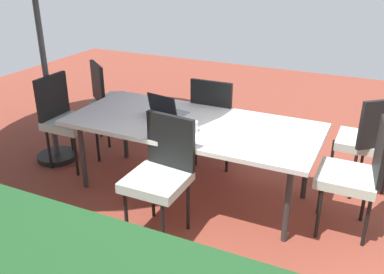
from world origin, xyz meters
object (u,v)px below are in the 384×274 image
Objects in this scene: chair_southeast at (111,98)px; chair_south at (216,117)px; chair_west at (357,172)px; chair_north at (161,171)px; dining_table at (192,127)px; chair_east at (66,117)px; chair_southwest at (368,138)px; laptop at (167,110)px; cup at (194,127)px.

chair_south is at bearing -144.10° from chair_southeast.
chair_west is 1.55m from chair_north.
dining_table is at bearing -97.09° from chair_west.
chair_east is (1.50, -0.62, 0.00)m from chair_north.
chair_southwest is (-1.49, -0.09, 0.00)m from chair_south.
dining_table is 6.37× the size of laptop.
dining_table is at bearing 99.10° from chair_north.
laptop is at bearing -99.70° from chair_west.
chair_southeast is 0.74m from chair_east.
chair_southwest is at bearing -153.20° from dining_table.
chair_south reaches higher than dining_table.
chair_southeast is at bearing -18.96° from laptop.
chair_east is 2.72× the size of laptop.
chair_southwest is (-1.46, -0.74, -0.13)m from dining_table.
chair_southeast is (1.40, -0.71, -0.13)m from dining_table.
chair_southeast reaches higher than dining_table.
chair_east is at bearing 123.26° from chair_southeast.
chair_north and chair_east have the same top height.
dining_table is 2.34× the size of chair_southwest.
chair_west is at bearing 47.89° from chair_southwest.
chair_south is 1.00× the size of chair_southwest.
chair_north is (-1.44, 1.36, 0.00)m from chair_southeast.
chair_southwest is at bearing -145.65° from cup.
chair_south is at bearing -36.84° from chair_southwest.
chair_south is 0.67m from laptop.
chair_east is at bearing 24.56° from chair_south.
chair_west is at bearing -155.55° from chair_southeast.
chair_south is 1.00× the size of chair_southeast.
laptop is (1.74, -0.07, 0.22)m from chair_west.
chair_west is 2.72× the size of laptop.
dining_table is at bearing -13.46° from chair_southwest.
cup is (-1.51, 0.89, 0.22)m from chair_southeast.
chair_west is 1.00× the size of chair_east.
chair_north is (-0.04, 0.65, -0.13)m from dining_table.
chair_southwest is 10.45× the size of cup.
chair_north is at bearing -72.26° from chair_west.
chair_southwest is 1.89m from laptop.
chair_southwest reaches higher than cup.
chair_east is at bearing -96.72° from chair_west.
laptop is at bearing -14.58° from dining_table.
chair_southwest is at bearing -177.21° from chair_south.
dining_table is at bearing 91.93° from chair_south.
chair_south is 1.49m from chair_southwest.
laptop is 0.48m from cup.
chair_south is 1.00× the size of chair_east.
dining_table is 0.66m from chair_north.
chair_west is at bearing -171.61° from laptop.
laptop is at bearing 120.60° from chair_north.
chair_west is 1.75m from laptop.
chair_southeast is 2.86m from chair_southwest.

